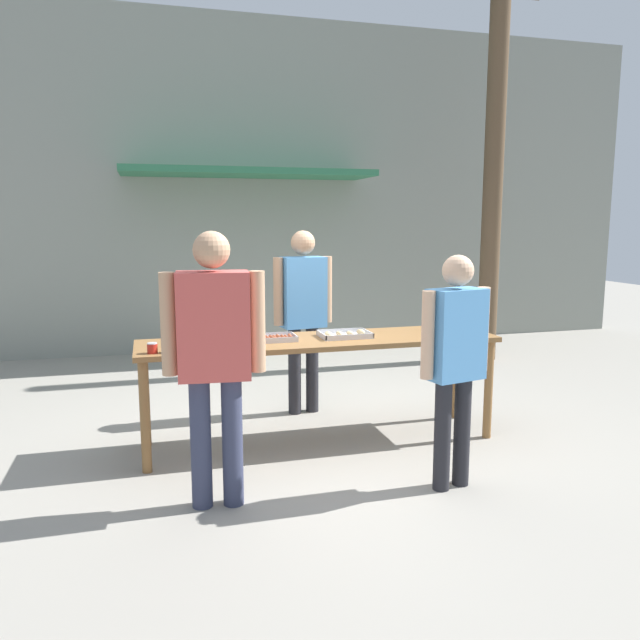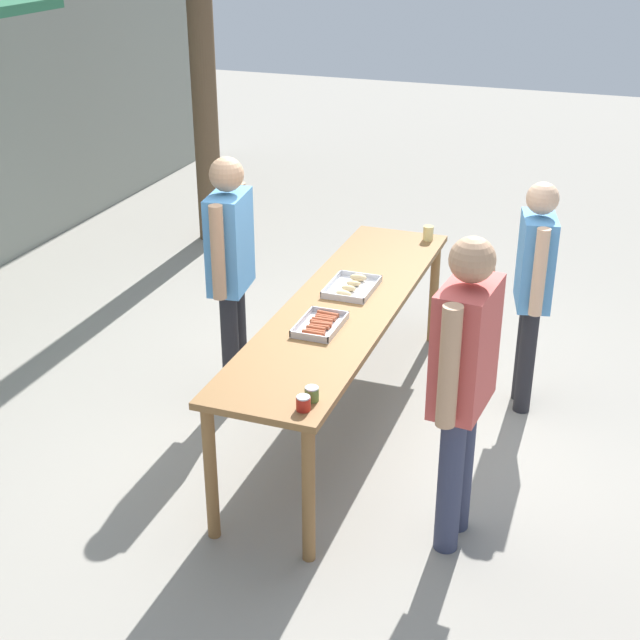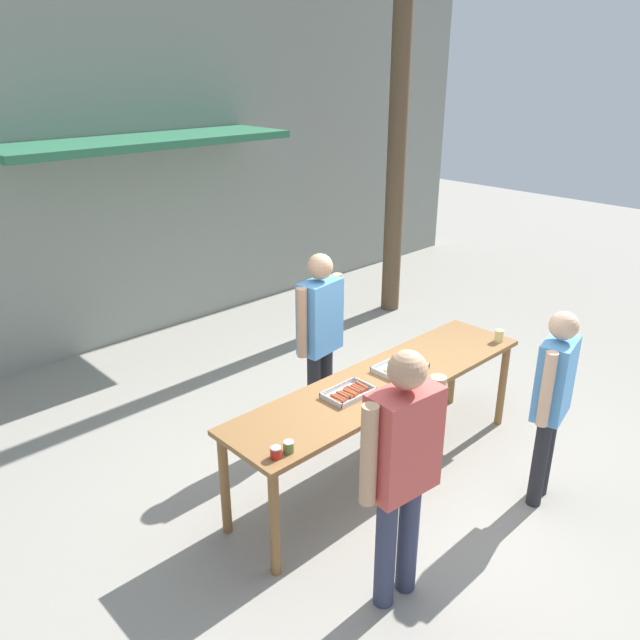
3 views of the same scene
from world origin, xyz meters
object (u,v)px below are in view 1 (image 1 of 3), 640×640
food_tray_sausages (272,339)px  person_customer_with_cup (455,351)px  food_tray_buns (345,335)px  condiment_jar_mustard (152,348)px  person_customer_holding_hotdog (214,346)px  utility_pole (494,152)px  condiment_jar_ketchup (167,348)px  beer_cup (480,329)px  person_server_behind_table (303,305)px

food_tray_sausages → person_customer_with_cup: size_ratio=0.24×
food_tray_buns → person_customer_with_cup: bearing=-69.7°
condiment_jar_mustard → person_customer_holding_hotdog: bearing=-63.0°
condiment_jar_mustard → utility_pole: utility_pole is taller
food_tray_sausages → condiment_jar_ketchup: 0.85m
beer_cup → food_tray_buns: bearing=167.3°
condiment_jar_ketchup → beer_cup: size_ratio=0.71×
condiment_jar_mustard → beer_cup: bearing=0.0°
food_tray_sausages → beer_cup: (1.68, -0.24, 0.04)m
condiment_jar_ketchup → person_customer_holding_hotdog: size_ratio=0.04×
utility_pole → person_customer_holding_hotdog: bearing=-139.0°
food_tray_sausages → utility_pole: utility_pole is taller
condiment_jar_ketchup → person_customer_holding_hotdog: 0.77m
food_tray_sausages → condiment_jar_mustard: bearing=-165.0°
food_tray_buns → beer_cup: beer_cup is taller
person_server_behind_table → food_tray_buns: bearing=-86.6°
food_tray_sausages → condiment_jar_mustard: (-0.91, -0.24, 0.02)m
person_customer_with_cup → person_server_behind_table: bearing=-86.2°
person_customer_with_cup → condiment_jar_ketchup: bearing=-37.9°
condiment_jar_mustard → person_server_behind_table: (1.36, 1.03, 0.13)m
condiment_jar_ketchup → beer_cup: (2.49, 0.01, 0.02)m
food_tray_buns → person_server_behind_table: size_ratio=0.24×
person_customer_holding_hotdog → utility_pole: utility_pole is taller
food_tray_buns → condiment_jar_ketchup: size_ratio=5.29×
food_tray_sausages → utility_pole: 4.44m
condiment_jar_ketchup → person_server_behind_table: person_server_behind_table is taller
utility_pole → person_server_behind_table: bearing=-150.7°
beer_cup → person_customer_with_cup: 1.09m
beer_cup → utility_pole: 3.54m
food_tray_buns → condiment_jar_ketchup: condiment_jar_ketchup is taller
person_customer_with_cup → utility_pole: size_ratio=0.31×
food_tray_buns → condiment_jar_mustard: 1.53m
food_tray_buns → utility_pole: 4.01m
beer_cup → condiment_jar_ketchup: bearing=-179.8°
person_server_behind_table → utility_pole: (2.86, 1.60, 1.61)m
condiment_jar_mustard → beer_cup: beer_cup is taller
condiment_jar_mustard → condiment_jar_ketchup: same height
beer_cup → person_customer_with_cup: (-0.67, -0.86, 0.03)m
condiment_jar_ketchup → utility_pole: bearing=32.7°
food_tray_sausages → person_server_behind_table: bearing=60.3°
condiment_jar_mustard → utility_pole: (4.22, 2.63, 1.74)m
condiment_jar_ketchup → person_server_behind_table: size_ratio=0.04×
person_customer_with_cup → utility_pole: 4.51m
food_tray_sausages → person_customer_with_cup: (1.01, -1.10, 0.07)m
food_tray_sausages → beer_cup: beer_cup is taller
condiment_jar_mustard → person_customer_holding_hotdog: (0.36, -0.72, 0.13)m
food_tray_sausages → person_customer_holding_hotdog: (-0.55, -0.96, 0.15)m
person_server_behind_table → person_customer_with_cup: bearing=-81.1°
beer_cup → person_customer_with_cup: person_customer_with_cup is taller
food_tray_buns → condiment_jar_mustard: bearing=-170.8°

